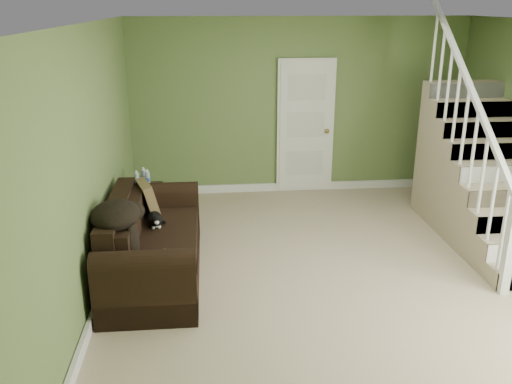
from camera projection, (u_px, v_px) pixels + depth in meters
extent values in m
cube|color=tan|center=(337.00, 271.00, 5.93)|extent=(5.00, 5.50, 0.01)
cube|color=white|center=(351.00, 23.00, 5.07)|extent=(5.00, 5.50, 0.01)
cube|color=#5E7941|center=(299.00, 107.00, 8.08)|extent=(5.00, 0.04, 2.60)
cube|color=#5E7941|center=(468.00, 293.00, 2.92)|extent=(5.00, 0.04, 2.60)
cube|color=#5E7941|center=(93.00, 163.00, 5.28)|extent=(0.04, 5.50, 2.60)
cube|color=white|center=(297.00, 186.00, 8.47)|extent=(5.00, 0.04, 0.12)
cube|color=white|center=(107.00, 276.00, 5.70)|extent=(0.04, 5.50, 0.12)
cube|color=white|center=(305.00, 127.00, 8.16)|extent=(0.86, 0.05, 2.02)
cube|color=white|center=(306.00, 128.00, 8.14)|extent=(0.78, 0.04, 1.96)
sphere|color=olive|center=(327.00, 131.00, 8.14)|extent=(0.07, 0.07, 0.07)
cylinder|color=white|center=(504.00, 228.00, 5.41)|extent=(0.04, 0.04, 0.90)
cylinder|color=white|center=(493.00, 200.00, 5.60)|extent=(0.04, 0.04, 0.90)
cube|color=tan|center=(512.00, 236.00, 6.07)|extent=(1.00, 0.27, 0.60)
cylinder|color=white|center=(483.00, 173.00, 5.79)|extent=(0.04, 0.04, 0.90)
cube|color=tan|center=(501.00, 219.00, 6.29)|extent=(1.00, 0.27, 0.80)
cylinder|color=white|center=(474.00, 149.00, 5.97)|extent=(0.04, 0.04, 0.90)
cube|color=tan|center=(491.00, 203.00, 6.51)|extent=(1.00, 0.27, 1.00)
cylinder|color=white|center=(465.00, 126.00, 6.16)|extent=(0.04, 0.04, 0.90)
cube|color=tan|center=(481.00, 188.00, 6.74)|extent=(1.00, 0.27, 1.20)
cylinder|color=white|center=(457.00, 104.00, 6.35)|extent=(0.04, 0.04, 0.90)
cube|color=tan|center=(472.00, 174.00, 6.96)|extent=(1.00, 0.27, 1.40)
cylinder|color=white|center=(449.00, 84.00, 6.54)|extent=(0.04, 0.04, 0.90)
cube|color=tan|center=(463.00, 160.00, 7.18)|extent=(1.00, 0.27, 1.60)
cylinder|color=white|center=(441.00, 64.00, 6.72)|extent=(0.04, 0.04, 0.90)
cube|color=tan|center=(455.00, 148.00, 7.40)|extent=(1.00, 0.27, 1.80)
cylinder|color=white|center=(434.00, 46.00, 6.91)|extent=(0.04, 0.04, 0.90)
cube|color=white|center=(509.00, 248.00, 5.32)|extent=(0.09, 0.09, 1.00)
cube|color=white|center=(470.00, 86.00, 6.01)|extent=(0.06, 2.46, 1.84)
cube|color=black|center=(156.00, 264.00, 5.82)|extent=(0.92, 2.14, 0.24)
cube|color=black|center=(164.00, 244.00, 5.75)|extent=(0.70, 1.61, 0.21)
cube|color=black|center=(146.00, 294.00, 4.87)|extent=(0.92, 0.24, 0.60)
cube|color=black|center=(161.00, 216.00, 6.65)|extent=(0.92, 0.24, 0.60)
cylinder|color=black|center=(144.00, 264.00, 4.77)|extent=(0.92, 0.24, 0.24)
cylinder|color=black|center=(160.00, 193.00, 6.55)|extent=(0.92, 0.24, 0.24)
cube|color=black|center=(118.00, 229.00, 5.65)|extent=(0.19, 1.65, 0.61)
cube|color=black|center=(132.00, 222.00, 5.64)|extent=(0.14, 1.60, 0.34)
cube|color=black|center=(145.00, 206.00, 7.09)|extent=(0.47, 0.47, 0.53)
cylinder|color=silver|center=(137.00, 181.00, 6.91)|extent=(0.06, 0.06, 0.20)
cylinder|color=#316DC1|center=(137.00, 181.00, 6.91)|extent=(0.07, 0.07, 0.05)
cylinder|color=white|center=(136.00, 172.00, 6.88)|extent=(0.03, 0.03, 0.03)
cylinder|color=silver|center=(148.00, 179.00, 6.96)|extent=(0.06, 0.06, 0.20)
cylinder|color=#316DC1|center=(148.00, 179.00, 6.96)|extent=(0.07, 0.07, 0.05)
cylinder|color=white|center=(147.00, 171.00, 6.92)|extent=(0.03, 0.03, 0.03)
cylinder|color=silver|center=(144.00, 177.00, 7.05)|extent=(0.06, 0.06, 0.20)
cylinder|color=#316DC1|center=(144.00, 177.00, 7.05)|extent=(0.07, 0.07, 0.05)
cylinder|color=white|center=(143.00, 169.00, 7.01)|extent=(0.03, 0.03, 0.03)
ellipsoid|color=black|center=(155.00, 219.00, 5.94)|extent=(0.21, 0.31, 0.16)
ellipsoid|color=white|center=(155.00, 224.00, 5.88)|extent=(0.11, 0.13, 0.08)
sphere|color=black|center=(154.00, 220.00, 5.78)|extent=(0.12, 0.12, 0.10)
ellipsoid|color=white|center=(153.00, 223.00, 5.74)|extent=(0.06, 0.05, 0.05)
cone|color=black|center=(151.00, 215.00, 5.76)|extent=(0.04, 0.05, 0.05)
cone|color=black|center=(156.00, 214.00, 5.77)|extent=(0.04, 0.05, 0.05)
cylinder|color=black|center=(163.00, 220.00, 6.06)|extent=(0.12, 0.21, 0.03)
ellipsoid|color=gold|center=(159.00, 255.00, 5.20)|extent=(0.09, 0.22, 0.06)
cube|color=#45311B|center=(149.00, 199.00, 6.21)|extent=(0.32, 0.46, 0.44)
ellipsoid|color=black|center=(115.00, 215.00, 5.13)|extent=(0.51, 0.64, 0.25)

